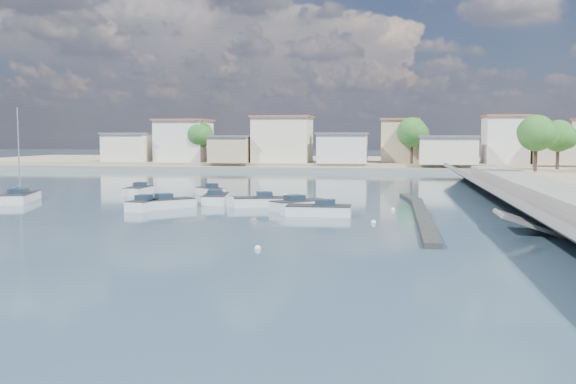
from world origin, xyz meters
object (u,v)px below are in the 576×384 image
object	(u,v)px
motorboat_d	(256,202)
sailboat	(21,197)
motorboat_f	(209,192)
motorboat_a	(148,205)
motorboat_c	(315,211)
motorboat_h	(302,205)
motorboat_e	(216,199)
motorboat_g	(138,191)
motorboat_b	(171,204)

from	to	relation	value
motorboat_d	sailboat	bearing A→B (deg)	177.56
motorboat_f	motorboat_a	bearing A→B (deg)	-96.52
motorboat_c	motorboat_h	xyz separation A→B (m)	(-1.58, 3.78, -0.00)
motorboat_e	motorboat_f	distance (m)	7.61
motorboat_h	sailboat	world-z (taller)	sailboat
motorboat_g	sailboat	bearing A→B (deg)	-136.00
motorboat_c	motorboat_g	world-z (taller)	same
motorboat_a	sailboat	xyz separation A→B (m)	(-14.33, 4.46, 0.03)
motorboat_b	motorboat_e	distance (m)	5.51
motorboat_d	motorboat_e	distance (m)	4.98
motorboat_a	sailboat	world-z (taller)	sailboat
motorboat_c	sailboat	xyz separation A→B (m)	(-28.71, 6.61, 0.03)
motorboat_a	sailboat	distance (m)	15.01
motorboat_d	motorboat_g	size ratio (longest dim) A/B	1.01
sailboat	motorboat_f	bearing A→B (deg)	28.54
motorboat_f	sailboat	size ratio (longest dim) A/B	0.40
motorboat_e	motorboat_b	bearing A→B (deg)	-118.10
motorboat_a	motorboat_d	size ratio (longest dim) A/B	0.96
motorboat_b	motorboat_f	bearing A→B (deg)	90.68
motorboat_a	motorboat_e	distance (m)	7.31
motorboat_e	motorboat_h	xyz separation A→B (m)	(8.58, -4.34, 0.00)
motorboat_f	motorboat_b	bearing A→B (deg)	-89.32
motorboat_d	motorboat_a	bearing A→B (deg)	-157.83
motorboat_b	motorboat_e	world-z (taller)	same
motorboat_f	motorboat_c	bearing A→B (deg)	-49.73
motorboat_b	motorboat_f	size ratio (longest dim) A/B	1.19
motorboat_a	motorboat_d	world-z (taller)	same
motorboat_f	motorboat_h	world-z (taller)	same
motorboat_c	motorboat_d	size ratio (longest dim) A/B	1.08
motorboat_h	sailboat	bearing A→B (deg)	174.05
motorboat_e	motorboat_f	world-z (taller)	same
motorboat_d	motorboat_e	world-z (taller)	same
motorboat_b	motorboat_d	bearing A→B (deg)	18.98
motorboat_f	motorboat_h	xyz separation A→B (m)	(11.31, -11.43, 0.00)
motorboat_e	motorboat_g	size ratio (longest dim) A/B	1.13
motorboat_b	motorboat_f	world-z (taller)	same
motorboat_a	sailboat	size ratio (longest dim) A/B	0.54
motorboat_b	motorboat_c	size ratio (longest dim) A/B	0.78
motorboat_c	motorboat_f	world-z (taller)	same
motorboat_a	motorboat_c	bearing A→B (deg)	-8.52
motorboat_d	motorboat_g	world-z (taller)	same
motorboat_c	motorboat_b	bearing A→B (deg)	165.65
motorboat_a	motorboat_c	xyz separation A→B (m)	(14.38, -2.16, 0.00)
motorboat_d	motorboat_f	bearing A→B (deg)	126.35
sailboat	motorboat_d	bearing A→B (deg)	-2.44
motorboat_g	motorboat_e	bearing A→B (deg)	-32.21
motorboat_e	motorboat_g	distance (m)	12.16
motorboat_a	motorboat_e	size ratio (longest dim) A/B	0.86
motorboat_a	motorboat_d	xyz separation A→B (m)	(8.54, 3.48, -0.00)
motorboat_c	motorboat_e	world-z (taller)	same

